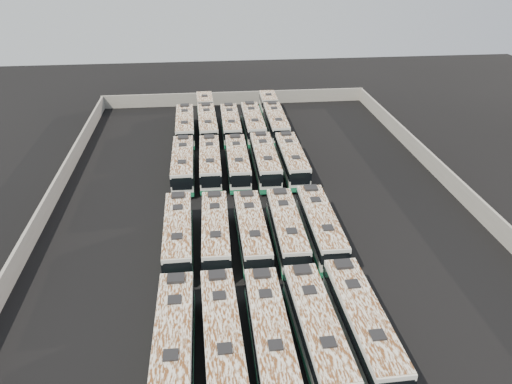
% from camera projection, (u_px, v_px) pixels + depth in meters
% --- Properties ---
extents(ground, '(140.00, 140.00, 0.00)m').
position_uv_depth(ground, '(259.00, 204.00, 54.72)').
color(ground, black).
rests_on(ground, ground).
extents(perimeter_wall, '(45.20, 73.20, 2.20)m').
position_uv_depth(perimeter_wall, '(259.00, 195.00, 54.22)').
color(perimeter_wall, gray).
rests_on(perimeter_wall, ground).
extents(bus_front_far_left, '(2.68, 12.12, 3.41)m').
position_uv_depth(bus_front_far_left, '(174.00, 342.00, 33.78)').
color(bus_front_far_left, silver).
rests_on(bus_front_far_left, ground).
extents(bus_front_left, '(2.80, 12.01, 3.37)m').
position_uv_depth(bus_front_left, '(222.00, 337.00, 34.27)').
color(bus_front_left, silver).
rests_on(bus_front_left, ground).
extents(bus_front_center, '(2.50, 11.77, 3.32)m').
position_uv_depth(bus_front_center, '(270.00, 334.00, 34.56)').
color(bus_front_center, silver).
rests_on(bus_front_center, ground).
extents(bus_front_right, '(2.87, 12.18, 3.42)m').
position_uv_depth(bus_front_right, '(317.00, 331.00, 34.74)').
color(bus_front_right, silver).
rests_on(bus_front_right, ground).
extents(bus_front_far_right, '(2.87, 12.31, 3.46)m').
position_uv_depth(bus_front_far_right, '(362.00, 324.00, 35.29)').
color(bus_front_far_right, silver).
rests_on(bus_front_far_right, ground).
extents(bus_midfront_far_left, '(2.69, 11.93, 3.35)m').
position_uv_depth(bus_midfront_far_left, '(178.00, 235.00, 45.91)').
color(bus_midfront_far_left, silver).
rests_on(bus_midfront_far_left, ground).
extents(bus_midfront_left, '(2.72, 11.80, 3.31)m').
position_uv_depth(bus_midfront_left, '(216.00, 233.00, 46.24)').
color(bus_midfront_left, silver).
rests_on(bus_midfront_left, ground).
extents(bus_midfront_center, '(2.54, 11.76, 3.31)m').
position_uv_depth(bus_midfront_center, '(252.00, 232.00, 46.35)').
color(bus_midfront_center, silver).
rests_on(bus_midfront_center, ground).
extents(bus_midfront_right, '(2.66, 11.84, 3.33)m').
position_uv_depth(bus_midfront_right, '(287.00, 230.00, 46.73)').
color(bus_midfront_right, silver).
rests_on(bus_midfront_right, ground).
extents(bus_midfront_far_right, '(2.69, 12.14, 3.41)m').
position_uv_depth(bus_midfront_far_right, '(320.00, 226.00, 47.12)').
color(bus_midfront_far_right, silver).
rests_on(bus_midfront_far_right, ground).
extents(bus_midback_far_left, '(2.56, 12.01, 3.38)m').
position_uv_depth(bus_midback_far_left, '(183.00, 164.00, 59.93)').
color(bus_midback_far_left, silver).
rests_on(bus_midback_far_left, ground).
extents(bus_midback_left, '(2.64, 11.80, 3.32)m').
position_uv_depth(bus_midback_left, '(210.00, 163.00, 60.36)').
color(bus_midback_left, silver).
rests_on(bus_midback_left, ground).
extents(bus_midback_center, '(2.65, 11.83, 3.32)m').
position_uv_depth(bus_midback_center, '(238.00, 162.00, 60.53)').
color(bus_midback_center, silver).
rests_on(bus_midback_center, ground).
extents(bus_midback_right, '(2.72, 12.33, 3.47)m').
position_uv_depth(bus_midback_right, '(265.00, 161.00, 60.74)').
color(bus_midback_right, silver).
rests_on(bus_midback_right, ground).
extents(bus_midback_far_right, '(2.66, 12.04, 3.39)m').
position_uv_depth(bus_midback_far_right, '(292.00, 160.00, 61.08)').
color(bus_midback_far_right, silver).
rests_on(bus_midback_far_right, ground).
extents(bus_back_far_left, '(2.69, 12.00, 3.37)m').
position_uv_depth(bus_back_far_left, '(185.00, 126.00, 71.91)').
color(bus_back_far_left, silver).
rests_on(bus_back_far_left, ground).
extents(bus_back_left, '(2.92, 18.78, 3.40)m').
position_uv_depth(bus_back_left, '(207.00, 118.00, 74.97)').
color(bus_back_left, silver).
rests_on(bus_back_left, ground).
extents(bus_back_center, '(2.58, 11.83, 3.33)m').
position_uv_depth(bus_back_center, '(231.00, 125.00, 72.38)').
color(bus_back_center, silver).
rests_on(bus_back_center, ground).
extents(bus_back_right, '(2.63, 12.21, 3.44)m').
position_uv_depth(bus_back_right, '(253.00, 124.00, 72.62)').
color(bus_back_right, silver).
rests_on(bus_back_right, ground).
extents(bus_back_far_right, '(2.81, 18.49, 3.35)m').
position_uv_depth(bus_back_far_right, '(273.00, 116.00, 75.87)').
color(bus_back_far_right, silver).
rests_on(bus_back_far_right, ground).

